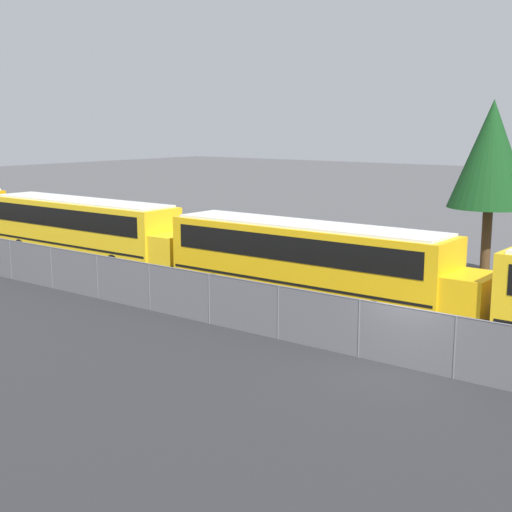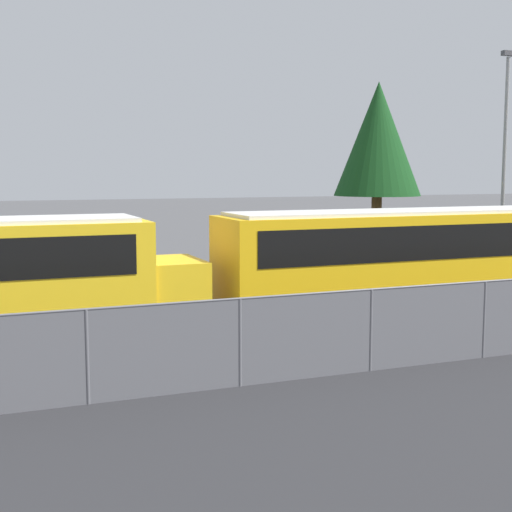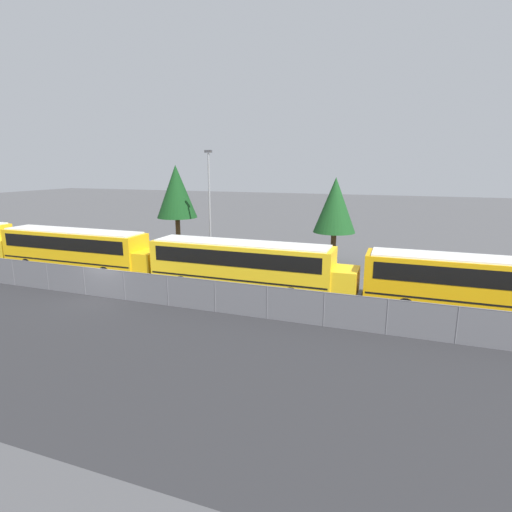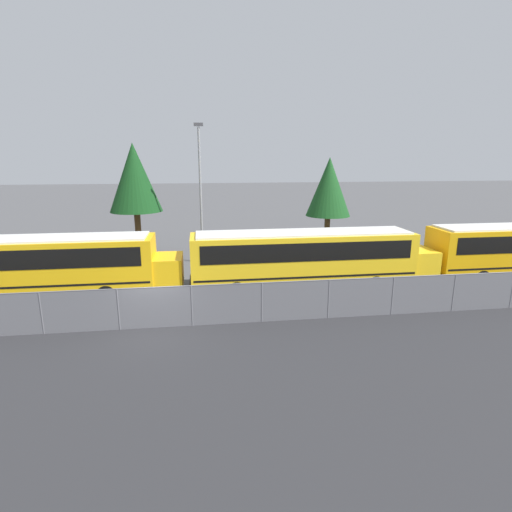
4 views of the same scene
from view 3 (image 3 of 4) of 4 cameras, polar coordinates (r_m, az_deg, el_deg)
The scene contains 9 objects.
ground_plane at distance 26.75m, azimuth -20.74°, elevation -5.52°, with size 200.00×200.00×0.00m, color #4C4C4F.
road_strip at distance 22.85m, azimuth -30.59°, elevation -9.60°, with size 158.69×12.00×0.01m.
fence at distance 26.48m, azimuth -20.91°, elevation -3.59°, with size 124.76×0.07×1.84m.
school_bus_3 at distance 33.54m, azimuth -24.20°, elevation 1.15°, with size 13.59×2.48×3.24m.
school_bus_4 at distance 25.73m, azimuth -1.64°, elevation -0.95°, with size 13.59×2.48×3.24m.
school_bus_5 at distance 24.68m, azimuth 30.16°, elevation -3.29°, with size 13.59×2.48×3.24m.
light_pole at distance 33.49m, azimuth -6.65°, elevation 7.54°, with size 0.60×0.24×9.26m.
tree_1 at distance 37.80m, azimuth -11.31°, elevation 8.97°, with size 3.68×3.68×8.12m.
tree_2 at distance 33.46m, azimuth 11.23°, elevation 7.10°, with size 3.45×3.45×7.14m.
Camera 3 is at (16.91, -19.13, 7.98)m, focal length 28.00 mm.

